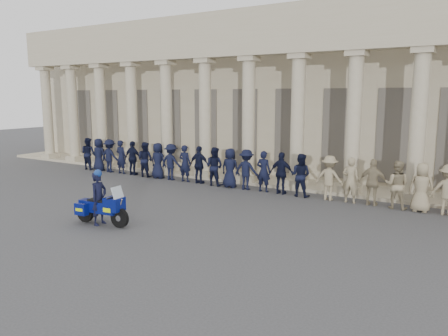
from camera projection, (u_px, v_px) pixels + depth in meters
The scene contains 5 objects.
ground at pixel (169, 227), 14.83m from camera, with size 90.00×90.00×0.00m, color #3D3D3F.
building at pixel (321, 93), 26.46m from camera, with size 40.00×12.50×9.00m.
officer_rank at pixel (256, 171), 20.31m from camera, with size 23.86×0.72×1.91m.
motorcycle at pixel (102, 207), 14.99m from camera, with size 2.21×0.93×1.42m.
rider at pixel (99, 197), 14.98m from camera, with size 0.50×0.71×1.93m.
Camera 1 is at (9.09, -11.18, 4.43)m, focal length 35.00 mm.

